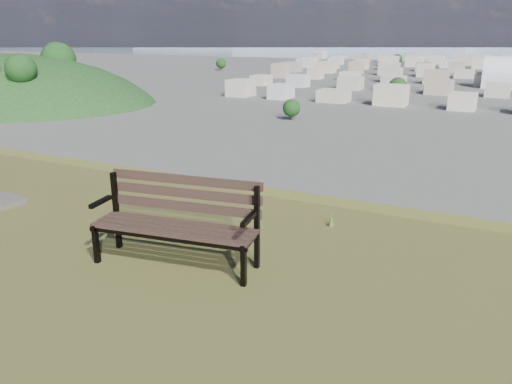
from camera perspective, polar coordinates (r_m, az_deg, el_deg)
The scene contains 5 objects.
park_bench at distance 5.63m, azimuth -8.91°, elevation -2.81°, with size 1.92×0.87×0.97m.
green_wooded_hill at distance 238.44m, azimuth -26.44°, elevation 9.29°, with size 152.50×122.00×76.25m.
city_blocks at distance 398.07m, azimuth 26.89°, elevation 12.39°, with size 395.00×361.00×7.00m.
city_trees at distance 324.14m, azimuth 21.92°, elevation 12.45°, with size 406.52×387.20×9.98m.
far_hills at distance 1407.32m, azimuth 25.28°, elevation 16.01°, with size 2050.00×340.00×60.00m.
Camera 1 is at (4.34, -2.88, 27.50)m, focal length 35.00 mm.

